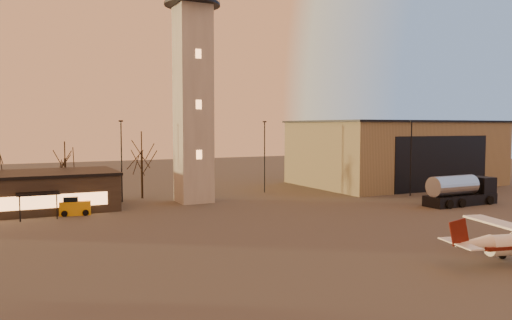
{
  "coord_description": "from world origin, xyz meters",
  "views": [
    {
      "loc": [
        -20.59,
        -28.57,
        9.39
      ],
      "look_at": [
        0.16,
        13.0,
        6.25
      ],
      "focal_mm": 35.0,
      "sensor_mm": 36.0,
      "label": 1
    }
  ],
  "objects_px": {
    "hangar": "(395,152)",
    "service_cart": "(75,208)",
    "control_tower": "(193,70)",
    "fuel_truck": "(460,193)"
  },
  "relations": [
    {
      "from": "hangar",
      "to": "service_cart",
      "type": "xyz_separation_m",
      "value": [
        -50.4,
        -6.97,
        -4.4
      ]
    },
    {
      "from": "control_tower",
      "to": "service_cart",
      "type": "distance_m",
      "value": 21.41
    },
    {
      "from": "control_tower",
      "to": "service_cart",
      "type": "height_order",
      "value": "control_tower"
    },
    {
      "from": "control_tower",
      "to": "fuel_truck",
      "type": "xyz_separation_m",
      "value": [
        27.74,
        -16.53,
        -14.9
      ]
    },
    {
      "from": "service_cart",
      "to": "fuel_truck",
      "type": "bearing_deg",
      "value": -8.64
    },
    {
      "from": "control_tower",
      "to": "fuel_truck",
      "type": "height_order",
      "value": "control_tower"
    },
    {
      "from": "hangar",
      "to": "fuel_truck",
      "type": "relative_size",
      "value": 3.15
    },
    {
      "from": "fuel_truck",
      "to": "service_cart",
      "type": "height_order",
      "value": "fuel_truck"
    },
    {
      "from": "control_tower",
      "to": "hangar",
      "type": "relative_size",
      "value": 1.07
    },
    {
      "from": "control_tower",
      "to": "hangar",
      "type": "distance_m",
      "value": 37.9
    }
  ]
}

